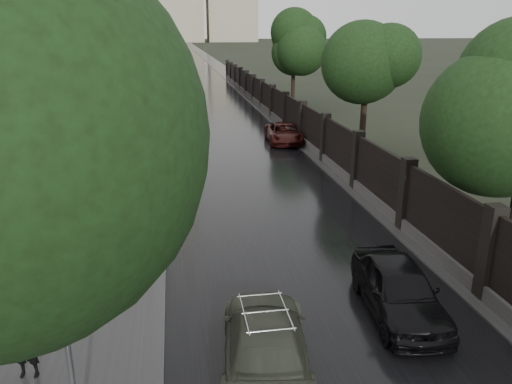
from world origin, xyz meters
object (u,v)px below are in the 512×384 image
Objects in this scene: pedestrian_umbrella at (19,306)px; tree_right_b at (367,67)px; traffic_light at (161,109)px; volga_sedan at (265,340)px; car_right_far at (284,133)px; car_right_near at (399,289)px; tree_right_c at (294,53)px; lamp_post at (63,313)px; tree_left_far at (104,57)px.

tree_right_b is at bearing 56.65° from pedestrian_umbrella.
traffic_light is 22.09m from volga_sedan.
tree_right_b is 1.55× the size of car_right_far.
car_right_near is at bearing 12.38° from pedestrian_umbrella.
tree_right_c is 40.67m from lamp_post.
tree_right_b is 12.44m from traffic_light.
lamp_post is at bearing -151.55° from car_right_near.
volga_sedan is (-9.30, -36.88, -4.29)m from tree_right_c.
lamp_post is at bearing -108.52° from tree_right_c.
tree_right_c is at bearing 32.83° from tree_left_far.
car_right_far is (7.70, 0.13, -1.77)m from traffic_light.
car_right_near is at bearing -90.54° from car_right_far.
tree_right_b is 2.86× the size of pedestrian_umbrella.
tree_left_far is 27.58m from car_right_near.
tree_right_c is 1.55× the size of volga_sedan.
traffic_light is at bearing 165.76° from tree_right_b.
tree_left_far reaches higher than traffic_light.
traffic_light is at bearing 87.32° from lamp_post.
volga_sedan is 1.09× the size of car_right_near.
tree_right_c reaches higher than traffic_light.
tree_left_far is 1.45× the size of lamp_post.
tree_right_c is 38.28m from volga_sedan.
tree_right_b reaches higher than traffic_light.
tree_left_far is 1.63× the size of volga_sedan.
tree_right_c is at bearing 71.48° from lamp_post.
traffic_light is 7.90m from car_right_far.
car_right_near is at bearing -149.71° from volga_sedan.
lamp_post reaches higher than pedestrian_umbrella.
tree_right_b is (15.50, -8.00, -0.29)m from tree_left_far.
tree_right_b is at bearing -27.30° from tree_left_far.
tree_left_far reaches higher than lamp_post.
tree_left_far is 3.02× the size of pedestrian_umbrella.
tree_right_c is 16.03m from car_right_far.
car_right_far is at bearing 69.57° from lamp_post.
traffic_light reaches higher than volga_sedan.
pedestrian_umbrella is (-14.20, -36.59, -3.16)m from tree_right_c.
traffic_light is 0.88× the size of car_right_far.
lamp_post is 1.13× the size of volga_sedan.
lamp_post is (-12.90, -38.50, -2.28)m from tree_right_c.
pedestrian_umbrella is (-8.65, -1.27, 1.08)m from car_right_near.
tree_left_far is at bearing 95.21° from lamp_post.
lamp_post is at bearing -51.64° from pedestrian_umbrella.
car_right_near is 8.81m from pedestrian_umbrella.
tree_left_far reaches higher than tree_right_c.
car_right_near is 1.70× the size of pedestrian_umbrella.
car_right_far is at bearing 0.95° from traffic_light.
tree_left_far reaches higher than tree_right_b.
lamp_post is at bearing -106.90° from car_right_far.
traffic_light is 1.63× the size of pedestrian_umbrella.
tree_right_b is 18.68m from car_right_near.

